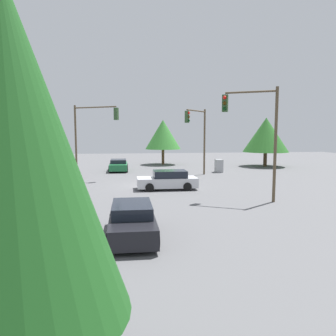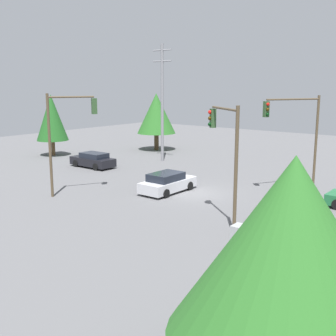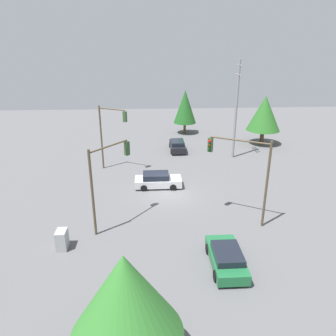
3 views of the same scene
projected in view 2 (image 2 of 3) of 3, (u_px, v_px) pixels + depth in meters
The scene contains 11 objects.
ground_plane at pixel (195, 193), 29.10m from camera, with size 80.00×80.00×0.00m, color #5B5B5E.
sedan_dark at pixel (93, 160), 38.06m from camera, with size 4.33×1.90×1.34m.
sedan_silver at pixel (167, 183), 29.28m from camera, with size 2.01×4.37×1.38m.
traffic_signal_main at pixel (67, 127), 27.76m from camera, with size 1.72×2.99×6.83m.
traffic_signal_cross at pixel (297, 126), 29.14m from camera, with size 2.45×4.10×6.64m.
traffic_signal_aux at pixel (226, 144), 21.51m from camera, with size 3.14×2.60×6.41m.
utility_pole_tall at pixel (162, 101), 40.16m from camera, with size 2.20×0.28×11.13m.
electrical_cabinet at pixel (243, 241), 18.36m from camera, with size 1.01×0.69×1.34m, color #9EA0A3.
tree_left at pixel (52, 118), 43.80m from camera, with size 3.27×3.27×6.38m.
tree_corner at pixel (291, 250), 9.12m from camera, with size 5.48×5.48×5.94m.
tree_right at pixel (156, 114), 47.54m from camera, with size 4.35×4.35×6.42m.
Camera 2 is at (-16.04, 23.28, 7.38)m, focal length 45.00 mm.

